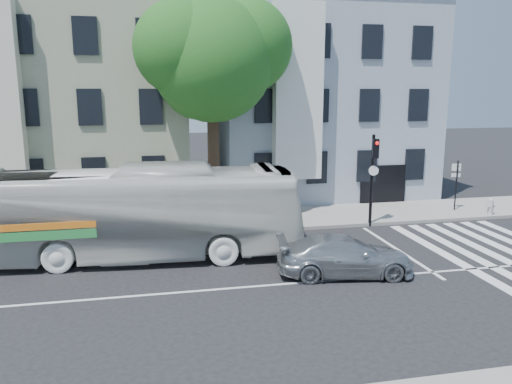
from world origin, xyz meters
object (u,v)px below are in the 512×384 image
object	(u,v)px
bus	(132,213)
traffic_signal	(373,168)
sedan	(345,256)
fire_hydrant	(491,206)

from	to	relation	value
bus	traffic_signal	bearing A→B (deg)	-73.66
sedan	bus	bearing A→B (deg)	73.94
sedan	fire_hydrant	bearing A→B (deg)	-50.81
sedan	traffic_signal	xyz separation A→B (m)	(3.48, 5.51, 2.07)
fire_hydrant	bus	bearing A→B (deg)	-171.32
bus	fire_hydrant	xyz separation A→B (m)	(17.03, 2.60, -1.16)
bus	sedan	distance (m)	7.87
sedan	traffic_signal	size ratio (longest dim) A/B	1.09
traffic_signal	sedan	bearing A→B (deg)	-105.74
bus	fire_hydrant	bearing A→B (deg)	-76.97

